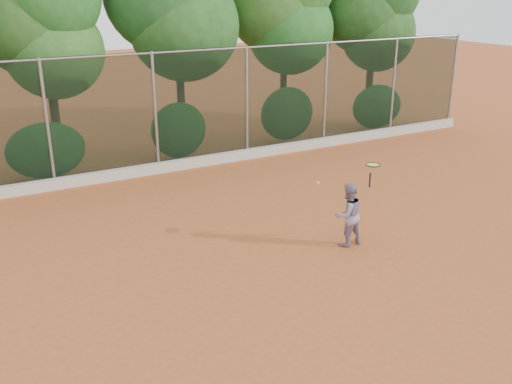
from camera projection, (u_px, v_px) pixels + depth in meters
ground at (280, 266)px, 11.32m from camera, size 80.00×80.00×0.00m
concrete_curb at (161, 168)px, 16.86m from camera, size 24.00×0.20×0.30m
tennis_player at (348, 215)px, 12.02m from camera, size 0.68×0.53×1.39m
chainlink_fence at (155, 109)px, 16.42m from camera, size 24.09×0.09×3.50m
foliage_backdrop at (110, 15)px, 16.92m from camera, size 23.70×3.63×7.55m
tennis_racket at (373, 167)px, 11.77m from camera, size 0.34×0.34×0.53m
tennis_ball_in_flight at (318, 183)px, 10.59m from camera, size 0.07×0.07×0.07m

